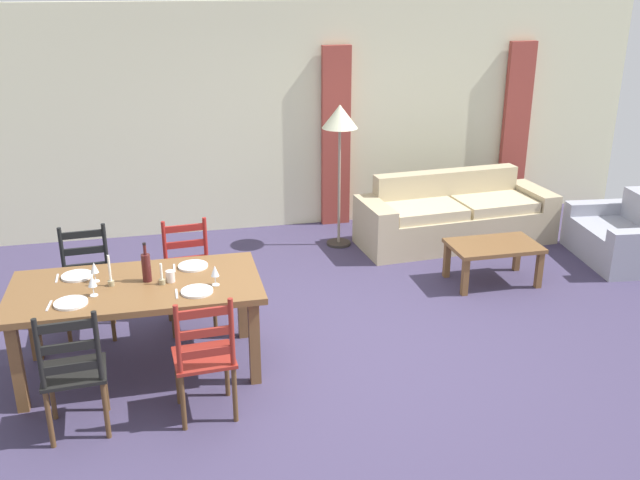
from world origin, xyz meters
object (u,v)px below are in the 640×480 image
(dining_chair_far_right, at_px, (189,275))
(armchair_upholstered, at_px, (625,238))
(wine_bottle, at_px, (146,267))
(wine_glass_far_left, at_px, (94,268))
(dining_chair_far_left, at_px, (87,283))
(coffee_cup_primary, at_px, (170,276))
(dining_chair_near_left, at_px, (73,372))
(wine_glass_near_right, at_px, (215,272))
(couch, at_px, (453,217))
(standing_lamp, at_px, (340,125))
(dining_chair_near_right, at_px, (205,357))
(dining_table, at_px, (137,295))
(wine_glass_near_left, at_px, (92,282))
(coffee_table, at_px, (494,250))

(dining_chair_far_right, height_order, armchair_upholstered, dining_chair_far_right)
(wine_bottle, height_order, wine_glass_far_left, wine_bottle)
(dining_chair_far_left, relative_size, coffee_cup_primary, 10.67)
(dining_chair_near_left, bearing_deg, wine_glass_near_right, 30.62)
(armchair_upholstered, bearing_deg, couch, 149.07)
(wine_glass_far_left, relative_size, couch, 0.07)
(dining_chair_near_left, relative_size, standing_lamp, 0.59)
(standing_lamp, bearing_deg, dining_chair_near_left, -130.23)
(dining_chair_near_right, distance_m, standing_lamp, 3.71)
(dining_chair_near_left, relative_size, armchair_upholstered, 0.78)
(dining_table, relative_size, wine_glass_near_left, 11.80)
(couch, bearing_deg, standing_lamp, 172.18)
(wine_glass_near_right, bearing_deg, coffee_table, 21.19)
(dining_table, relative_size, wine_glass_near_right, 11.80)
(wine_bottle, xyz_separation_m, wine_glass_near_left, (-0.39, -0.18, -0.01))
(wine_glass_far_left, distance_m, coffee_cup_primary, 0.58)
(dining_chair_near_left, bearing_deg, dining_chair_near_right, -0.09)
(dining_table, distance_m, wine_bottle, 0.23)
(couch, xyz_separation_m, coffee_table, (-0.08, -1.22, 0.06))
(dining_table, bearing_deg, coffee_cup_primary, -1.53)
(dining_chair_near_right, height_order, standing_lamp, standing_lamp)
(dining_chair_near_right, distance_m, wine_bottle, 0.96)
(couch, bearing_deg, dining_chair_near_right, -136.65)
(dining_table, height_order, couch, couch)
(wine_glass_near_left, xyz_separation_m, armchair_upholstered, (5.49, 1.35, -0.61))
(dining_chair_far_right, distance_m, wine_glass_near_right, 0.97)
(dining_chair_far_right, bearing_deg, dining_table, -120.34)
(dining_table, relative_size, couch, 0.81)
(dining_table, distance_m, wine_glass_near_left, 0.38)
(dining_table, distance_m, coffee_cup_primary, 0.30)
(dining_chair_far_left, distance_m, wine_bottle, 0.97)
(dining_chair_near_left, relative_size, dining_chair_far_left, 1.00)
(dining_table, height_order, dining_chair_near_right, dining_chair_near_right)
(dining_chair_near_right, xyz_separation_m, wine_glass_near_left, (-0.75, 0.61, 0.38))
(wine_bottle, height_order, wine_glass_near_left, wine_bottle)
(dining_chair_near_right, bearing_deg, standing_lamp, 60.49)
(dining_chair_near_right, xyz_separation_m, wine_glass_near_right, (0.14, 0.60, 0.38))
(wine_glass_near_left, bearing_deg, couch, 31.02)
(coffee_cup_primary, relative_size, couch, 0.04)
(wine_glass_near_left, height_order, coffee_table, wine_glass_near_left)
(wine_bottle, xyz_separation_m, wine_glass_near_right, (0.51, -0.20, -0.01))
(dining_chair_far_left, xyz_separation_m, armchair_upholstered, (5.63, 0.45, -0.23))
(dining_chair_far_right, height_order, standing_lamp, standing_lamp)
(wine_glass_near_right, xyz_separation_m, wine_glass_far_left, (-0.90, 0.27, 0.00))
(dining_chair_far_right, height_order, wine_glass_near_left, dining_chair_far_right)
(wine_glass_near_left, bearing_deg, dining_chair_far_right, 50.08)
(dining_chair_near_right, height_order, wine_glass_near_left, dining_chair_near_right)
(dining_chair_near_left, bearing_deg, wine_bottle, 57.44)
(wine_bottle, relative_size, wine_glass_near_left, 1.96)
(dining_chair_near_left, xyz_separation_m, wine_bottle, (0.51, 0.80, 0.39))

